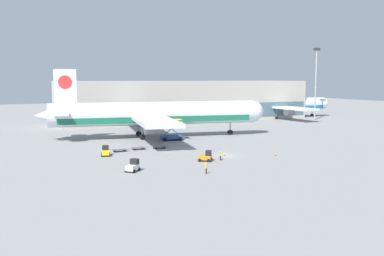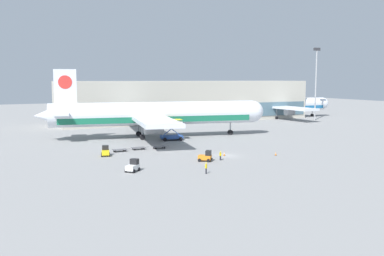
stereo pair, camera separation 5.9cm
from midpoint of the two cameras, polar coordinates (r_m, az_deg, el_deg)
The scene contains 16 objects.
ground_plane at distance 82.92m, azimuth 4.61°, elevation -3.68°, with size 400.00×400.00×0.00m, color gray.
terminal_building at distance 150.94m, azimuth -0.46°, elevation 3.62°, with size 90.00×18.20×14.00m.
light_mast at distance 159.51m, azimuth 16.18°, elevation 6.30°, with size 2.80×0.50×25.70m.
airplane_main at distance 107.71m, azimuth -5.18°, elevation 1.81°, with size 57.53×48.64×17.00m.
airplane_distant at distance 163.69m, azimuth 11.39°, elevation 2.96°, with size 47.90×39.70×14.02m.
scissor_lift_loader at distance 103.17m, azimuth -2.77°, elevation -0.56°, with size 5.68×4.22×5.01m.
baggage_tug_foreground at distance 83.76m, azimuth -11.48°, elevation -3.07°, with size 2.15×2.72×2.00m.
baggage_tug_mid at distance 76.75m, azimuth 1.83°, elevation -3.82°, with size 2.78×2.67×2.00m.
baggage_tug_far at distance 68.99m, azimuth -7.88°, elevation -5.06°, with size 2.76×2.70×2.00m.
baggage_dolly_lead at distance 88.15m, azimuth -9.64°, elevation -2.88°, with size 3.71×1.52×0.48m.
baggage_dolly_second at distance 90.12m, azimuth -7.17°, elevation -2.63°, with size 3.71×1.52×0.48m.
baggage_dolly_third at distance 91.12m, azimuth -4.40°, elevation -2.50°, with size 3.71×1.52×0.48m.
ground_crew_near at distance 77.89m, azimuth 3.79°, elevation -3.62°, with size 0.22×0.57×1.65m.
ground_crew_far at distance 66.80m, azimuth 1.88°, elevation -5.22°, with size 0.43×0.43×1.80m.
traffic_cone_near at distance 82.60m, azimuth 4.31°, elevation -3.45°, with size 0.40×0.40×0.77m.
traffic_cone_far at distance 84.28m, azimuth 11.09°, elevation -3.38°, with size 0.40×0.40×0.70m.
Camera 1 is at (-42.07, -69.93, 14.69)m, focal length 40.00 mm.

